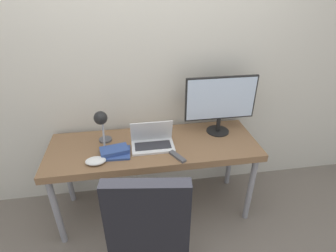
{
  "coord_description": "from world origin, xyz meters",
  "views": [
    {
      "loc": [
        -0.17,
        -1.52,
        1.93
      ],
      "look_at": [
        0.11,
        0.27,
        0.91
      ],
      "focal_mm": 28.0,
      "sensor_mm": 36.0,
      "label": 1
    }
  ],
  "objects_px": {
    "laptop": "(152,141)",
    "desk_lamp": "(101,122)",
    "game_controller": "(96,161)",
    "office_chair": "(150,237)",
    "monitor": "(221,101)",
    "book_stack": "(115,151)"
  },
  "relations": [
    {
      "from": "laptop",
      "to": "desk_lamp",
      "type": "bearing_deg",
      "value": 173.55
    },
    {
      "from": "game_controller",
      "to": "laptop",
      "type": "bearing_deg",
      "value": 20.3
    },
    {
      "from": "office_chair",
      "to": "game_controller",
      "type": "distance_m",
      "value": 0.71
    },
    {
      "from": "monitor",
      "to": "book_stack",
      "type": "distance_m",
      "value": 0.97
    },
    {
      "from": "office_chair",
      "to": "book_stack",
      "type": "distance_m",
      "value": 0.74
    },
    {
      "from": "laptop",
      "to": "book_stack",
      "type": "xyz_separation_m",
      "value": [
        -0.3,
        -0.07,
        -0.02
      ]
    },
    {
      "from": "monitor",
      "to": "game_controller",
      "type": "height_order",
      "value": "monitor"
    },
    {
      "from": "laptop",
      "to": "book_stack",
      "type": "bearing_deg",
      "value": -166.85
    },
    {
      "from": "laptop",
      "to": "monitor",
      "type": "xyz_separation_m",
      "value": [
        0.6,
        0.14,
        0.25
      ]
    },
    {
      "from": "game_controller",
      "to": "office_chair",
      "type": "bearing_deg",
      "value": -60.53
    },
    {
      "from": "office_chair",
      "to": "game_controller",
      "type": "relative_size",
      "value": 7.45
    },
    {
      "from": "desk_lamp",
      "to": "office_chair",
      "type": "distance_m",
      "value": 0.94
    },
    {
      "from": "monitor",
      "to": "game_controller",
      "type": "distance_m",
      "value": 1.12
    },
    {
      "from": "laptop",
      "to": "game_controller",
      "type": "distance_m",
      "value": 0.47
    },
    {
      "from": "desk_lamp",
      "to": "game_controller",
      "type": "bearing_deg",
      "value": -105.06
    },
    {
      "from": "monitor",
      "to": "desk_lamp",
      "type": "height_order",
      "value": "monitor"
    },
    {
      "from": "laptop",
      "to": "office_chair",
      "type": "relative_size",
      "value": 0.3
    },
    {
      "from": "laptop",
      "to": "monitor",
      "type": "height_order",
      "value": "monitor"
    },
    {
      "from": "book_stack",
      "to": "desk_lamp",
      "type": "bearing_deg",
      "value": 127.75
    },
    {
      "from": "monitor",
      "to": "book_stack",
      "type": "height_order",
      "value": "monitor"
    },
    {
      "from": "laptop",
      "to": "desk_lamp",
      "type": "relative_size",
      "value": 1.03
    },
    {
      "from": "monitor",
      "to": "desk_lamp",
      "type": "bearing_deg",
      "value": -174.27
    }
  ]
}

